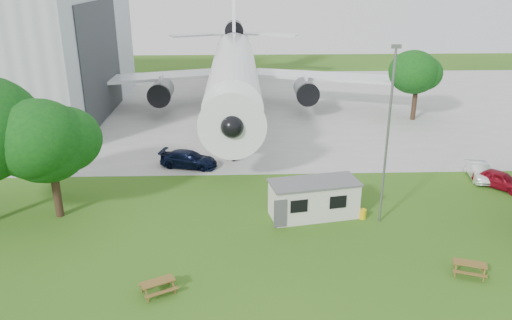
{
  "coord_description": "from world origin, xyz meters",
  "views": [
    {
      "loc": [
        -1.49,
        -24.37,
        16.33
      ],
      "look_at": [
        -0.32,
        8.0,
        4.0
      ],
      "focal_mm": 35.0,
      "sensor_mm": 36.0,
      "label": 1
    }
  ],
  "objects_px": {
    "picnic_west": "(159,293)",
    "airliner": "(234,68)",
    "picnic_east": "(468,274)",
    "site_cabin": "(314,199)"
  },
  "relations": [
    {
      "from": "picnic_west",
      "to": "airliner",
      "type": "bearing_deg",
      "value": 56.9
    },
    {
      "from": "picnic_west",
      "to": "picnic_east",
      "type": "relative_size",
      "value": 1.0
    },
    {
      "from": "airliner",
      "to": "site_cabin",
      "type": "height_order",
      "value": "airliner"
    },
    {
      "from": "site_cabin",
      "to": "picnic_east",
      "type": "height_order",
      "value": "site_cabin"
    },
    {
      "from": "site_cabin",
      "to": "picnic_west",
      "type": "bearing_deg",
      "value": -137.69
    },
    {
      "from": "picnic_east",
      "to": "airliner",
      "type": "bearing_deg",
      "value": 130.73
    },
    {
      "from": "picnic_west",
      "to": "picnic_east",
      "type": "xyz_separation_m",
      "value": [
        17.53,
        1.15,
        0.0
      ]
    },
    {
      "from": "picnic_east",
      "to": "picnic_west",
      "type": "bearing_deg",
      "value": -156.06
    },
    {
      "from": "site_cabin",
      "to": "picnic_west",
      "type": "xyz_separation_m",
      "value": [
        -9.68,
        -8.81,
        -1.31
      ]
    },
    {
      "from": "picnic_west",
      "to": "picnic_east",
      "type": "bearing_deg",
      "value": -23.33
    }
  ]
}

